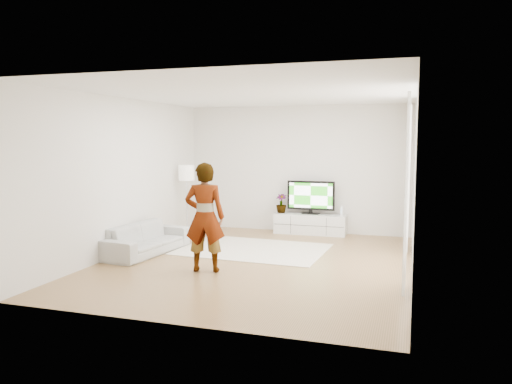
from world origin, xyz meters
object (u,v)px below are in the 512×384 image
(television, at_px, (311,196))
(sofa, at_px, (146,239))
(rug, at_px, (253,249))
(media_console, at_px, (310,224))
(player, at_px, (205,217))
(floor_lamp, at_px, (186,176))

(television, bearing_deg, sofa, -131.58)
(television, xyz_separation_m, rug, (-0.71, -1.91, -0.82))
(media_console, height_order, player, player)
(player, relative_size, sofa, 0.92)
(television, height_order, rug, television)
(media_console, distance_m, player, 3.76)
(sofa, bearing_deg, player, -112.42)
(rug, distance_m, sofa, 1.98)
(media_console, relative_size, player, 0.92)
(television, distance_m, player, 3.73)
(sofa, relative_size, floor_lamp, 1.22)
(floor_lamp, bearing_deg, television, 18.51)
(floor_lamp, bearing_deg, rug, -29.51)
(media_console, relative_size, floor_lamp, 1.03)
(television, relative_size, rug, 0.39)
(media_console, bearing_deg, rug, -110.71)
(sofa, bearing_deg, media_console, -35.51)
(media_console, xyz_separation_m, rug, (-0.71, -1.88, -0.21))
(television, bearing_deg, player, -104.63)
(floor_lamp, bearing_deg, player, -59.56)
(player, bearing_deg, television, -118.50)
(rug, xyz_separation_m, sofa, (-1.75, -0.87, 0.26))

